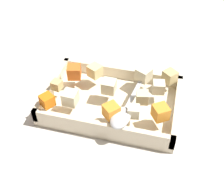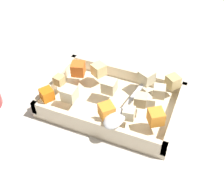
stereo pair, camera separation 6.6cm
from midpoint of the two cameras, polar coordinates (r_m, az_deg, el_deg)
ground_plane at (r=0.71m, az=2.30°, el=-2.98°), size 4.00×4.00×0.00m
baking_dish at (r=0.69m, az=2.74°, el=-2.79°), size 0.32×0.21×0.05m
carrot_chunk_far_left at (r=0.66m, az=-10.35°, el=-1.11°), size 0.04×0.04×0.03m
carrot_chunk_near_left at (r=0.61m, az=12.08°, el=-5.62°), size 0.04×0.04×0.03m
carrot_chunk_heap_top at (r=0.61m, az=2.02°, el=-4.48°), size 0.04×0.04×0.03m
carrot_chunk_mid_left at (r=0.71m, az=-4.30°, el=4.13°), size 0.04×0.04×0.03m
potato_chunk_corner_sw at (r=0.61m, az=6.59°, el=-4.97°), size 0.03×0.03×0.03m
potato_chunk_near_spoon at (r=0.71m, az=-0.09°, el=3.97°), size 0.04×0.04×0.03m
potato_chunk_back_center at (r=0.70m, az=9.77°, el=2.42°), size 0.04×0.04×0.03m
potato_chunk_near_right at (r=0.64m, az=8.79°, el=-2.24°), size 0.03×0.03×0.03m
potato_chunk_mid_right at (r=0.65m, az=-5.82°, el=-1.00°), size 0.03×0.03×0.03m
potato_chunk_far_right at (r=0.66m, az=1.90°, el=0.70°), size 0.03×0.03×0.03m
potato_chunk_corner_se at (r=0.69m, az=-8.06°, el=1.79°), size 0.03×0.03×0.02m
potato_chunk_corner_nw at (r=0.70m, az=14.99°, el=1.48°), size 0.04×0.04×0.03m
parsnip_chunk_heap_side at (r=0.67m, az=12.43°, el=-0.50°), size 0.03×0.03×0.03m
serving_spoon at (r=0.61m, az=4.37°, el=-5.25°), size 0.06×0.22×0.02m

